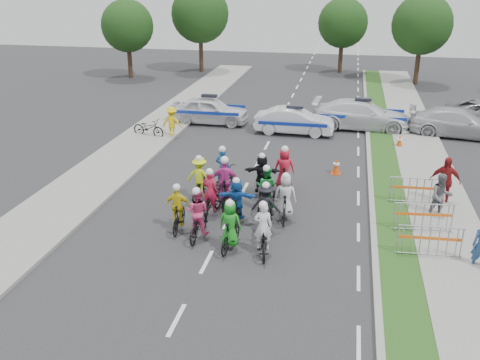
% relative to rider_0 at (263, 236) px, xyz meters
% --- Properties ---
extents(ground, '(90.00, 90.00, 0.00)m').
position_rel_rider_0_xyz_m(ground, '(-1.61, -0.89, -0.61)').
color(ground, '#28282B').
rests_on(ground, ground).
extents(curb_right, '(0.20, 60.00, 0.12)m').
position_rel_rider_0_xyz_m(curb_right, '(3.49, 4.11, -0.55)').
color(curb_right, gray).
rests_on(curb_right, ground).
extents(grass_strip, '(1.20, 60.00, 0.11)m').
position_rel_rider_0_xyz_m(grass_strip, '(4.19, 4.11, -0.56)').
color(grass_strip, '#264F19').
rests_on(grass_strip, ground).
extents(sidewalk_right, '(2.40, 60.00, 0.13)m').
position_rel_rider_0_xyz_m(sidewalk_right, '(5.99, 4.11, -0.55)').
color(sidewalk_right, gray).
rests_on(sidewalk_right, ground).
extents(sidewalk_left, '(3.00, 60.00, 0.13)m').
position_rel_rider_0_xyz_m(sidewalk_left, '(-8.11, 4.11, -0.55)').
color(sidewalk_left, gray).
rests_on(sidewalk_left, ground).
extents(rider_0, '(0.97, 1.90, 1.85)m').
position_rel_rider_0_xyz_m(rider_0, '(0.00, 0.00, 0.00)').
color(rider_0, black).
rests_on(rider_0, ground).
extents(rider_1, '(0.80, 1.74, 1.78)m').
position_rel_rider_0_xyz_m(rider_1, '(-1.07, 0.07, 0.08)').
color(rider_1, black).
rests_on(rider_1, ground).
extents(rider_2, '(0.79, 1.83, 1.85)m').
position_rel_rider_0_xyz_m(rider_2, '(-2.31, 0.64, 0.08)').
color(rider_2, black).
rests_on(rider_2, ground).
extents(rider_3, '(0.91, 1.70, 1.76)m').
position_rel_rider_0_xyz_m(rider_3, '(-3.11, 1.03, 0.07)').
color(rider_3, black).
rests_on(rider_3, ground).
extents(rider_4, '(1.04, 1.82, 1.83)m').
position_rel_rider_0_xyz_m(rider_4, '(-0.17, 1.62, 0.10)').
color(rider_4, black).
rests_on(rider_4, ground).
extents(rider_5, '(1.40, 1.67, 1.73)m').
position_rel_rider_0_xyz_m(rider_5, '(-1.28, 2.07, 0.12)').
color(rider_5, black).
rests_on(rider_5, ground).
extents(rider_6, '(0.94, 1.90, 1.86)m').
position_rel_rider_0_xyz_m(rider_6, '(-2.33, 2.44, 0.00)').
color(rider_6, black).
rests_on(rider_6, ground).
extents(rider_7, '(0.80, 1.79, 1.86)m').
position_rel_rider_0_xyz_m(rider_7, '(0.38, 2.56, 0.11)').
color(rider_7, black).
rests_on(rider_7, ground).
extents(rider_8, '(0.95, 1.87, 1.82)m').
position_rel_rider_0_xyz_m(rider_8, '(-0.42, 3.29, 0.06)').
color(rider_8, black).
rests_on(rider_8, ground).
extents(rider_9, '(1.06, 1.98, 2.04)m').
position_rel_rider_0_xyz_m(rider_9, '(-1.99, 3.33, 0.16)').
color(rider_9, black).
rests_on(rider_9, ground).
extents(rider_10, '(1.06, 1.84, 1.84)m').
position_rel_rider_0_xyz_m(rider_10, '(-3.11, 3.79, 0.10)').
color(rider_10, black).
rests_on(rider_10, ground).
extents(rider_11, '(1.47, 1.75, 1.81)m').
position_rel_rider_0_xyz_m(rider_11, '(-0.81, 4.63, 0.15)').
color(rider_11, black).
rests_on(rider_11, ground).
extents(rider_12, '(0.96, 1.99, 1.94)m').
position_rel_rider_0_xyz_m(rider_12, '(-2.43, 4.80, 0.03)').
color(rider_12, black).
rests_on(rider_12, ground).
extents(rider_13, '(0.88, 1.92, 1.97)m').
position_rel_rider_0_xyz_m(rider_13, '(0.01, 5.22, 0.15)').
color(rider_13, black).
rests_on(rider_13, ground).
extents(police_car_0, '(4.57, 1.90, 1.55)m').
position_rel_rider_0_xyz_m(police_car_0, '(-5.57, 14.67, 0.16)').
color(police_car_0, silver).
rests_on(police_car_0, ground).
extents(police_car_1, '(4.32, 1.60, 1.41)m').
position_rel_rider_0_xyz_m(police_car_1, '(-0.49, 13.57, 0.09)').
color(police_car_1, silver).
rests_on(police_car_1, ground).
extents(police_car_2, '(5.65, 2.55, 1.61)m').
position_rel_rider_0_xyz_m(police_car_2, '(3.13, 15.29, 0.19)').
color(police_car_2, silver).
rests_on(police_car_2, ground).
extents(civilian_sedan, '(5.29, 2.67, 1.47)m').
position_rel_rider_0_xyz_m(civilian_sedan, '(8.16, 14.83, 0.12)').
color(civilian_sedan, silver).
rests_on(civilian_sedan, ground).
extents(spectator_1, '(0.92, 0.77, 1.69)m').
position_rel_rider_0_xyz_m(spectator_1, '(5.83, 3.89, 0.23)').
color(spectator_1, '#5B5B60').
rests_on(spectator_1, ground).
extents(spectator_2, '(1.18, 0.60, 1.93)m').
position_rel_rider_0_xyz_m(spectator_2, '(6.12, 5.14, 0.35)').
color(spectator_2, maroon).
rests_on(spectator_2, ground).
extents(marshal_hiviz, '(1.07, 0.62, 1.66)m').
position_rel_rider_0_xyz_m(marshal_hiviz, '(-6.83, 11.56, 0.21)').
color(marshal_hiviz, yellow).
rests_on(marshal_hiviz, ground).
extents(barrier_0, '(2.03, 0.62, 1.12)m').
position_rel_rider_0_xyz_m(barrier_0, '(5.09, 0.71, -0.05)').
color(barrier_0, '#A5A8AD').
rests_on(barrier_0, ground).
extents(barrier_1, '(2.04, 0.70, 1.12)m').
position_rel_rider_0_xyz_m(barrier_1, '(5.09, 2.46, -0.05)').
color(barrier_1, '#A5A8AD').
rests_on(barrier_1, ground).
extents(barrier_2, '(2.02, 0.60, 1.12)m').
position_rel_rider_0_xyz_m(barrier_2, '(5.09, 4.87, -0.05)').
color(barrier_2, '#A5A8AD').
rests_on(barrier_2, ground).
extents(cone_0, '(0.40, 0.40, 0.70)m').
position_rel_rider_0_xyz_m(cone_0, '(2.01, 7.70, -0.27)').
color(cone_0, '#F24C0C').
rests_on(cone_0, ground).
extents(cone_1, '(0.40, 0.40, 0.70)m').
position_rel_rider_0_xyz_m(cone_1, '(5.00, 12.04, -0.27)').
color(cone_1, '#F24C0C').
rests_on(cone_1, ground).
extents(parked_bike, '(1.99, 1.08, 0.99)m').
position_rel_rider_0_xyz_m(parked_bike, '(-8.10, 11.35, -0.12)').
color(parked_bike, black).
rests_on(parked_bike, ground).
extents(tree_0, '(4.20, 4.20, 6.30)m').
position_rel_rider_0_xyz_m(tree_0, '(-15.61, 27.11, 3.57)').
color(tree_0, '#382619').
rests_on(tree_0, ground).
extents(tree_1, '(4.55, 4.55, 6.82)m').
position_rel_rider_0_xyz_m(tree_1, '(7.39, 29.11, 3.92)').
color(tree_1, '#382619').
rests_on(tree_1, ground).
extents(tree_3, '(4.90, 4.90, 7.35)m').
position_rel_rider_0_xyz_m(tree_3, '(-10.61, 31.11, 4.27)').
color(tree_3, '#382619').
rests_on(tree_3, ground).
extents(tree_4, '(4.20, 4.20, 6.30)m').
position_rel_rider_0_xyz_m(tree_4, '(1.39, 33.11, 3.57)').
color(tree_4, '#382619').
rests_on(tree_4, ground).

